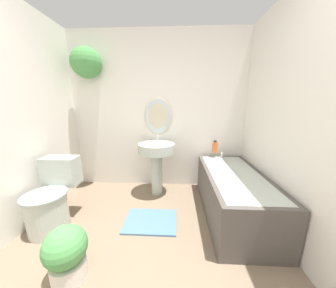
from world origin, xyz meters
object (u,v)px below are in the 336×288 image
(bathtub, at_px, (233,193))
(potted_plant, at_px, (66,253))
(toilet, at_px, (52,199))
(pedestal_sink, at_px, (157,156))
(shampoo_bottle, at_px, (215,147))

(bathtub, distance_m, potted_plant, 1.76)
(toilet, relative_size, bathtub, 0.52)
(pedestal_sink, distance_m, shampoo_bottle, 0.91)
(potted_plant, bearing_deg, shampoo_bottle, 47.13)
(toilet, distance_m, pedestal_sink, 1.34)
(bathtub, bearing_deg, toilet, -171.52)
(pedestal_sink, xyz_separation_m, shampoo_bottle, (0.88, 0.18, 0.11))
(toilet, bearing_deg, pedestal_sink, 35.47)
(pedestal_sink, xyz_separation_m, bathtub, (0.98, -0.46, -0.31))
(toilet, relative_size, pedestal_sink, 0.83)
(toilet, relative_size, shampoo_bottle, 3.97)
(potted_plant, bearing_deg, toilet, 132.51)
(pedestal_sink, bearing_deg, toilet, -144.53)
(pedestal_sink, distance_m, potted_plant, 1.49)
(toilet, bearing_deg, bathtub, 8.48)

